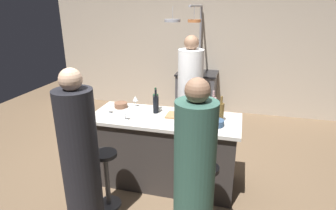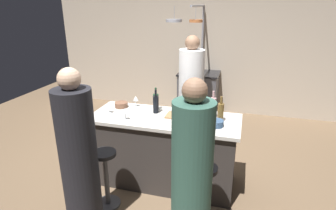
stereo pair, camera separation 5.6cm
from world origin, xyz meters
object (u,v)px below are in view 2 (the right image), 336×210
pepper_mill (199,105)px  mixing_bowl_blue (216,123)px  stove_range (198,94)px  wine_bottle_white (204,117)px  cutting_board (180,116)px  mixing_bowl_wooden (121,105)px  bar_stool_left (106,176)px  bar_stool_right (203,193)px  wine_glass_by_chef (109,105)px  wine_bottle_rose (213,107)px  wine_glass_near_left_guest (136,99)px  wine_bottle_green (156,101)px  guest_right (192,179)px  chef (191,99)px  guest_left (79,161)px  wine_bottle_dark (156,104)px  wine_bottle_amber (221,112)px

pepper_mill → mixing_bowl_blue: (0.26, -0.35, -0.07)m
stove_range → wine_bottle_white: 2.75m
cutting_board → mixing_bowl_blue: bearing=-20.1°
mixing_bowl_blue → mixing_bowl_wooden: mixing_bowl_blue is taller
bar_stool_left → bar_stool_right: size_ratio=1.00×
cutting_board → wine_glass_by_chef: wine_glass_by_chef is taller
wine_bottle_rose → wine_glass_near_left_guest: bearing=173.1°
bar_stool_left → wine_bottle_green: wine_bottle_green is taller
guest_right → mixing_bowl_wooden: size_ratio=9.81×
guest_right → wine_bottle_rose: size_ratio=5.00×
wine_bottle_green → guest_right: bearing=-59.4°
chef → guest_left: (-0.68, -1.96, -0.04)m
bar_stool_left → pepper_mill: size_ratio=3.24×
mixing_bowl_wooden → wine_bottle_dark: bearing=-7.4°
guest_right → wine_bottle_dark: 1.30m
cutting_board → wine_bottle_rose: 0.41m
chef → wine_bottle_rose: 0.97m
stove_range → guest_left: 3.50m
stove_range → wine_bottle_dark: size_ratio=2.98×
bar_stool_right → wine_bottle_rose: size_ratio=2.05×
stove_range → chef: bearing=-85.1°
cutting_board → mixing_bowl_blue: mixing_bowl_blue is taller
guest_right → mixing_bowl_wooden: guest_right is taller
wine_bottle_rose → mixing_bowl_blue: (0.07, -0.24, -0.10)m
stove_range → wine_bottle_green: (-0.18, -2.24, 0.56)m
stove_range → cutting_board: bearing=-85.9°
cutting_board → chef: bearing=92.7°
bar_stool_left → mixing_bowl_blue: (1.13, 0.51, 0.56)m
stove_range → chef: 1.52m
mixing_bowl_blue → wine_bottle_white: bearing=-145.2°
guest_right → wine_bottle_white: (-0.03, 0.79, 0.26)m
cutting_board → wine_bottle_rose: (0.39, 0.07, 0.12)m
bar_stool_left → mixing_bowl_blue: size_ratio=4.18×
wine_bottle_white → mixing_bowl_blue: wine_bottle_white is taller
pepper_mill → mixing_bowl_wooden: 1.02m
chef → wine_bottle_white: 1.25m
pepper_mill → mixing_bowl_blue: size_ratio=1.29×
wine_glass_near_left_guest → mixing_bowl_wooden: bearing=-154.1°
stove_range → wine_bottle_amber: 2.56m
stove_range → wine_bottle_white: bearing=-79.2°
guest_left → mixing_bowl_wooden: guest_left is taller
stove_range → bar_stool_left: 3.11m
cutting_board → wine_bottle_white: 0.44m
pepper_mill → wine_bottle_white: wine_bottle_white is taller
wine_bottle_rose → wine_glass_by_chef: (-1.26, -0.18, -0.03)m
wine_glass_near_left_guest → wine_bottle_amber: bearing=-10.7°
guest_right → bar_stool_right: bearing=80.5°
pepper_mill → wine_bottle_green: bearing=-176.5°
wine_bottle_white → wine_bottle_rose: 0.33m
wine_bottle_dark → mixing_bowl_wooden: (-0.50, 0.06, -0.08)m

